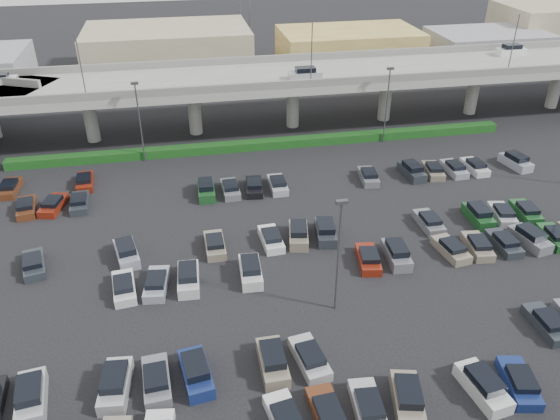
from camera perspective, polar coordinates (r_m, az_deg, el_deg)
name	(u,v)px	position (r m, az deg, el deg)	size (l,w,h in m)	color
ground	(312,253)	(52.32, 3.33, -4.55)	(280.00, 280.00, 0.00)	black
overpass	(257,81)	(77.67, -2.46, 13.28)	(150.00, 13.00, 15.80)	gray
hedge	(267,144)	(73.46, -1.36, 6.90)	(66.00, 1.60, 1.10)	#113B12
parked_cars	(325,272)	(48.97, 4.75, -6.51)	(63.06, 41.61, 1.67)	#552B16
light_poles	(265,190)	(49.96, -1.60, 2.09)	(66.90, 48.38, 10.30)	#454449
distant_buildings	(298,47)	(109.02, 1.86, 16.63)	(138.00, 24.00, 9.00)	gray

